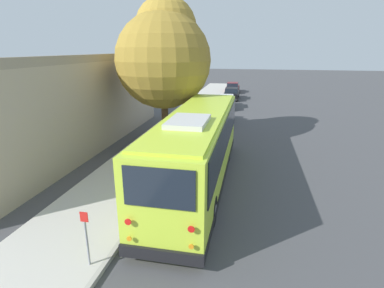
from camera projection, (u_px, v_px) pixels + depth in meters
The scene contains 13 objects.
ground_plane at pixel (192, 195), 12.32m from camera, with size 160.00×160.00×0.00m, color #474749.
sidewalk_slab at pixel (117, 186), 12.93m from camera, with size 80.00×3.46×0.15m, color beige.
curb_strip at pixel (157, 190), 12.58m from camera, with size 80.00×0.14×0.15m, color #AAA69D.
shuttle_bus at pixel (198, 145), 12.76m from camera, with size 11.24×2.62×3.40m.
parked_sedan_silver at pixel (219, 116), 23.98m from camera, with size 4.48×1.89×1.30m.
parked_sedan_white at pixel (226, 102), 30.40m from camera, with size 4.42×1.97×1.26m.
parked_sedan_black at pixel (232, 94), 35.48m from camera, with size 4.45×1.78×1.32m.
parked_sedan_maroon at pixel (233, 88), 40.97m from camera, with size 4.20×1.72×1.33m.
street_tree at pixel (164, 54), 17.30m from camera, with size 5.53×5.53×8.53m.
sign_post_near at pixel (87, 238), 7.89m from camera, with size 0.06×0.22×1.61m.
sign_post_far at pixel (118, 211), 9.71m from camera, with size 0.06×0.06×1.16m.
fire_hydrant at pixel (189, 128), 20.61m from camera, with size 0.22×0.22×0.81m.
building_backdrop at pixel (42, 104), 18.07m from camera, with size 18.08×8.02×5.45m.
Camera 1 is at (-10.88, -2.21, 5.75)m, focal length 28.00 mm.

